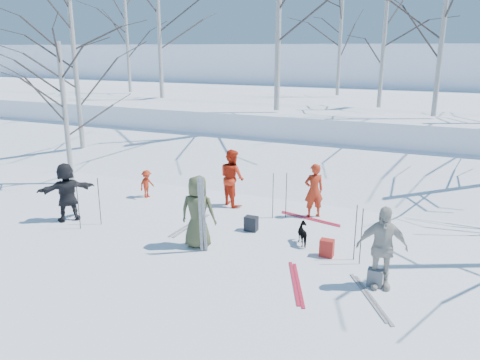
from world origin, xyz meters
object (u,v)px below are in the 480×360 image
at_px(skier_olive_center, 198,212).
at_px(backpack_grey, 375,278).
at_px(backpack_red, 327,248).
at_px(skier_red_seated, 147,184).
at_px(skier_red_north, 314,191).
at_px(backpack_dark, 251,224).
at_px(skier_cream_east, 382,248).
at_px(dog, 304,234).
at_px(skier_redor_behind, 232,177).
at_px(skier_grey_west, 67,192).

bearing_deg(skier_olive_center, backpack_grey, 166.53).
bearing_deg(backpack_red, backpack_grey, -38.97).
xyz_separation_m(skier_red_seated, backpack_grey, (7.75, -3.10, -0.27)).
height_order(skier_red_north, backpack_grey, skier_red_north).
relative_size(skier_red_seated, backpack_dark, 2.30).
height_order(skier_red_seated, backpack_dark, skier_red_seated).
bearing_deg(backpack_grey, skier_red_north, 122.83).
distance_m(skier_olive_center, backpack_dark, 1.82).
xyz_separation_m(skier_olive_center, skier_red_north, (2.02, 3.22, -0.11)).
bearing_deg(backpack_red, skier_cream_east, -37.13).
bearing_deg(dog, skier_redor_behind, -68.82).
bearing_deg(skier_cream_east, skier_redor_behind, 126.34).
distance_m(skier_red_north, skier_redor_behind, 2.61).
distance_m(skier_cream_east, backpack_grey, 0.69).
distance_m(skier_redor_behind, backpack_grey, 6.07).
bearing_deg(skier_cream_east, skier_olive_center, 157.96).
xyz_separation_m(skier_cream_east, backpack_red, (-1.34, 1.01, -0.67)).
height_order(skier_cream_east, skier_grey_west, skier_cream_east).
bearing_deg(backpack_red, skier_red_seated, 162.20).
xyz_separation_m(skier_redor_behind, backpack_dark, (1.38, -1.77, -0.68)).
relative_size(skier_red_seated, skier_cream_east, 0.52).
distance_m(skier_red_seated, skier_cream_east, 8.44).
bearing_deg(backpack_dark, dog, -10.66).
xyz_separation_m(dog, backpack_red, (0.69, -0.47, -0.06)).
bearing_deg(dog, skier_cream_east, 109.96).
bearing_deg(backpack_grey, skier_olive_center, 175.96).
relative_size(skier_red_north, backpack_dark, 3.97).
height_order(skier_grey_west, backpack_dark, skier_grey_west).
distance_m(skier_redor_behind, skier_cream_east, 6.10).
height_order(skier_red_north, skier_red_seated, skier_red_north).
relative_size(skier_red_north, skier_cream_east, 0.91).
xyz_separation_m(skier_grey_west, dog, (6.62, 1.07, -0.57)).
bearing_deg(backpack_grey, skier_cream_east, 2.41).
height_order(backpack_red, backpack_dark, backpack_red).
bearing_deg(skier_grey_west, dog, 139.36).
relative_size(skier_red_seated, dog, 1.43).
xyz_separation_m(skier_olive_center, skier_redor_behind, (-0.58, 3.24, -0.02)).
height_order(skier_olive_center, dog, skier_olive_center).
height_order(skier_red_north, backpack_red, skier_red_north).
bearing_deg(skier_grey_west, skier_olive_center, 128.65).
xyz_separation_m(skier_olive_center, skier_grey_west, (-4.27, 0.11, -0.06)).
bearing_deg(skier_red_north, skier_olive_center, 21.60).
relative_size(skier_grey_west, backpack_red, 4.02).
bearing_deg(skier_cream_east, backpack_grey, 164.30).
xyz_separation_m(skier_red_north, skier_red_seated, (-5.48, -0.42, -0.33)).
bearing_deg(dog, backpack_red, 111.71).
bearing_deg(skier_redor_behind, skier_olive_center, 132.81).
relative_size(skier_grey_west, backpack_dark, 4.22).
relative_size(skier_red_north, skier_redor_behind, 0.90).
xyz_separation_m(backpack_red, backpack_grey, (1.25, -1.01, -0.02)).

